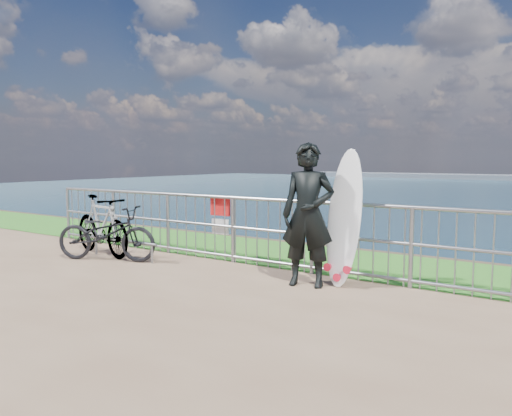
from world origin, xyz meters
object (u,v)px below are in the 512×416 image
Objects in this scene: surfboard at (344,222)px; bicycle_near at (106,233)px; bicycle_far at (102,225)px; surfer at (308,215)px.

surfboard reaches higher than bicycle_near.
bicycle_far reaches higher than bicycle_near.
surfboard is 4.56m from bicycle_far.
surfer is 0.51m from surfboard.
bicycle_near is 0.55m from bicycle_far.
bicycle_near is 0.99× the size of bicycle_far.
surfer is at bearing -141.77° from surfboard.
bicycle_near is at bearing 171.77° from surfer.
bicycle_far is (-4.52, -0.47, -0.33)m from surfboard.
bicycle_near is (-3.66, -0.44, -0.51)m from surfer.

